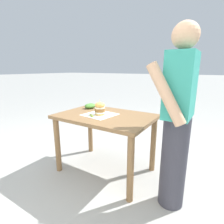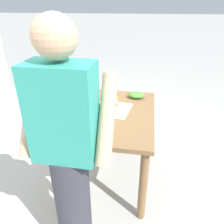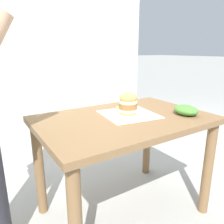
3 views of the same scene
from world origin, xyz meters
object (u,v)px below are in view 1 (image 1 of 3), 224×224
Objects in this scene: pickle_spear at (91,115)px; side_salad at (90,106)px; patio_table at (105,125)px; diner_across_table at (177,119)px; sandwich at (100,108)px.

side_salad is (-0.35, -0.30, 0.02)m from pickle_spear.
diner_across_table is (0.14, 0.88, 0.25)m from patio_table.
patio_table is 0.47m from side_salad.
side_salad reaches higher than patio_table.
diner_across_table reaches higher than pickle_spear.
patio_table is at bearing -98.84° from diner_across_table.
side_salad is 0.11× the size of diner_across_table.
pickle_spear is 0.53× the size of side_salad.
patio_table is at bearing 64.01° from side_salad.
pickle_spear is at bearing -30.83° from patio_table.
pickle_spear is at bearing -88.94° from diner_across_table.
pickle_spear is 0.97m from diner_across_table.
sandwich is 1.06× the size of side_salad.
side_salad is at bearing -123.71° from sandwich.
patio_table is at bearing 149.17° from pickle_spear.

